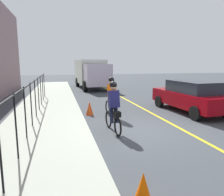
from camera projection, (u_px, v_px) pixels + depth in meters
The scene contains 10 objects.
ground_plane at pixel (138, 130), 7.81m from camera, with size 80.00×80.00×0.00m, color #3A3F44.
lane_line_centre at pixel (176, 126), 8.19m from camera, with size 36.00×0.12×0.01m, color yellow.
sidewalk at pixel (42, 135), 6.98m from camera, with size 40.00×3.20×0.15m, color #9DA594.
iron_fence at pixel (31, 95), 7.65m from camera, with size 14.26×0.04×1.60m.
cyclist_lead at pixel (112, 97), 9.56m from camera, with size 1.71×0.38×1.83m.
cyclist_follow at pixel (114, 107), 7.38m from camera, with size 1.71×0.38×1.83m.
patrol_sedan at pixel (191, 96), 10.52m from camera, with size 4.51×2.17×1.58m.
box_truck_background at pixel (91, 72), 20.71m from camera, with size 6.84×2.87×2.78m.
traffic_cone_near at pixel (143, 189), 3.60m from camera, with size 0.36×0.36×0.61m, color #EB5301.
traffic_cone_far at pixel (90, 108), 9.99m from camera, with size 0.36×0.36×0.66m, color #E94D18.
Camera 1 is at (-7.05, 2.75, 2.43)m, focal length 33.73 mm.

